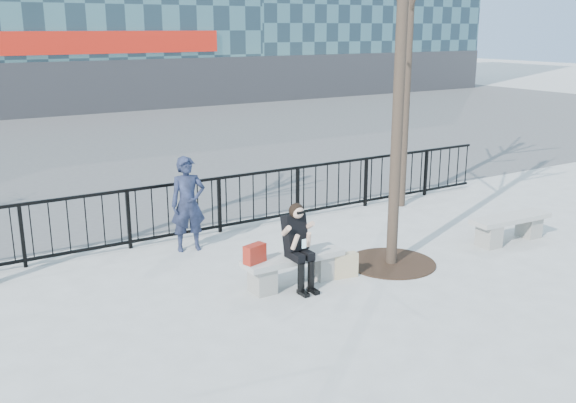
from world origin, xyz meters
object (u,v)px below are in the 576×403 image
seated_woman (299,247)px  standing_man (188,204)px  bench_main (293,266)px  bench_second (510,226)px

seated_woman → standing_man: size_ratio=0.79×
standing_man → seated_woman: bearing=-62.9°
bench_main → bench_second: 4.56m
bench_main → seated_woman: size_ratio=1.23×
bench_second → standing_man: standing_man is taller
standing_man → bench_second: bearing=-16.0°
bench_second → standing_man: bearing=155.9°
bench_main → standing_man: (-0.72, 2.36, 0.55)m
bench_main → seated_woman: 0.40m
seated_woman → standing_man: 2.62m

